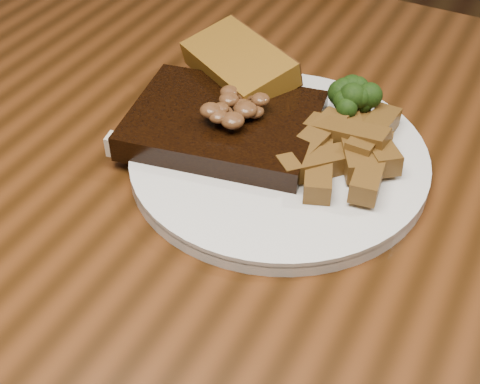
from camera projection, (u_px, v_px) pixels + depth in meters
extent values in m
cube|color=#47240E|center=(236.00, 215.00, 0.61)|extent=(1.60, 0.90, 0.04)
cylinder|color=black|center=(10.00, 122.00, 1.36)|extent=(0.07, 0.07, 0.71)
cube|color=black|center=(288.00, 96.00, 1.37)|extent=(0.39, 0.39, 0.04)
cylinder|color=black|center=(373.00, 156.00, 1.55)|extent=(0.04, 0.04, 0.37)
cylinder|color=black|center=(257.00, 117.00, 1.66)|extent=(0.04, 0.04, 0.37)
cylinder|color=black|center=(316.00, 239.00, 1.35)|extent=(0.04, 0.04, 0.37)
cylinder|color=black|center=(189.00, 188.00, 1.46)|extent=(0.04, 0.04, 0.37)
cube|color=black|center=(247.00, 36.00, 1.11)|extent=(0.38, 0.05, 0.40)
cylinder|color=silver|center=(279.00, 160.00, 0.63)|extent=(0.34, 0.34, 0.01)
cube|color=black|center=(224.00, 125.00, 0.64)|extent=(0.20, 0.17, 0.03)
cube|color=#C4B498|center=(191.00, 163.00, 0.60)|extent=(0.16, 0.05, 0.02)
cube|color=#875C18|center=(239.00, 81.00, 0.70)|extent=(0.14, 0.12, 0.03)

